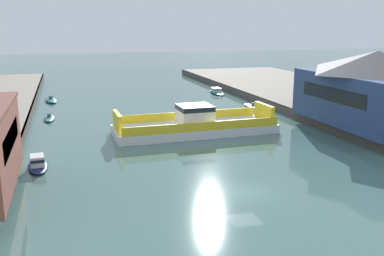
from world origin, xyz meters
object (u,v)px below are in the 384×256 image
at_px(chain_ferry, 195,125).
at_px(moored_boat_mid_left, 253,106).
at_px(moored_boat_far_left, 37,163).
at_px(warehouse_shed, 375,87).
at_px(moored_boat_mid_right, 217,91).
at_px(moored_boat_near_left, 51,100).
at_px(moored_boat_near_right, 49,118).

xyz_separation_m(chain_ferry, moored_boat_mid_left, (14.90, 14.41, -0.92)).
bearing_deg(moored_boat_far_left, warehouse_shed, 4.53).
xyz_separation_m(moored_boat_mid_right, warehouse_shed, (8.16, -37.40, 5.55)).
xyz_separation_m(moored_boat_near_left, moored_boat_near_right, (0.07, -16.47, -0.05)).
distance_m(moored_boat_near_right, moored_boat_mid_right, 37.01).
distance_m(moored_boat_far_left, warehouse_shed, 41.99).
bearing_deg(moored_boat_near_left, moored_boat_mid_left, -25.88).
bearing_deg(warehouse_shed, moored_boat_far_left, -175.47).
height_order(moored_boat_mid_left, warehouse_shed, warehouse_shed).
distance_m(chain_ferry, warehouse_shed, 23.79).
height_order(moored_boat_near_right, moored_boat_mid_right, moored_boat_mid_right).
relative_size(moored_boat_mid_right, warehouse_shed, 0.39).
height_order(moored_boat_mid_right, warehouse_shed, warehouse_shed).
relative_size(chain_ferry, warehouse_shed, 1.11).
relative_size(moored_boat_mid_right, moored_boat_far_left, 1.38).
bearing_deg(warehouse_shed, chain_ferry, 164.86).
height_order(moored_boat_near_right, moored_boat_far_left, moored_boat_far_left).
height_order(chain_ferry, moored_boat_near_left, chain_ferry).
bearing_deg(moored_boat_near_left, moored_boat_far_left, -90.69).
bearing_deg(moored_boat_mid_right, chain_ferry, -114.58).
xyz_separation_m(moored_boat_far_left, warehouse_shed, (41.51, 3.29, 5.43)).
relative_size(moored_boat_near_left, moored_boat_mid_left, 1.03).
bearing_deg(moored_boat_far_left, moored_boat_mid_left, 35.03).
bearing_deg(moored_boat_mid_right, moored_boat_near_right, -152.39).
relative_size(moored_boat_mid_left, moored_boat_mid_right, 0.83).
xyz_separation_m(moored_boat_near_left, moored_boat_mid_right, (32.87, 0.68, 0.13)).
xyz_separation_m(moored_boat_near_right, warehouse_shed, (40.95, -20.25, 5.74)).
relative_size(moored_boat_near_right, moored_boat_mid_left, 0.83).
xyz_separation_m(moored_boat_near_right, moored_boat_far_left, (-0.55, -23.54, 0.31)).
distance_m(moored_boat_near_right, warehouse_shed, 46.05).
xyz_separation_m(chain_ferry, moored_boat_far_left, (-19.03, -9.37, -0.59)).
height_order(moored_boat_mid_right, moored_boat_far_left, moored_boat_far_left).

